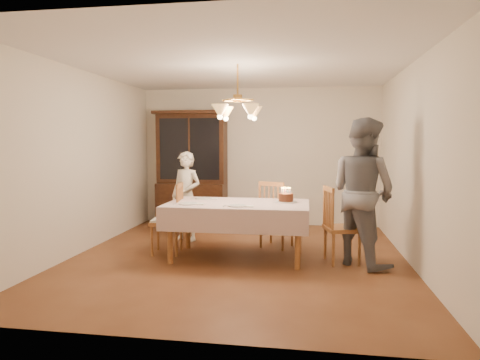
% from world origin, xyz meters
% --- Properties ---
extents(ground, '(5.00, 5.00, 0.00)m').
position_xyz_m(ground, '(0.00, 0.00, 0.00)').
color(ground, brown).
rests_on(ground, ground).
extents(room_shell, '(5.00, 5.00, 5.00)m').
position_xyz_m(room_shell, '(0.00, 0.00, 1.58)').
color(room_shell, white).
rests_on(room_shell, ground).
extents(dining_table, '(1.90, 1.10, 0.76)m').
position_xyz_m(dining_table, '(0.00, 0.00, 0.68)').
color(dining_table, brown).
rests_on(dining_table, ground).
extents(china_hutch, '(1.38, 0.54, 2.16)m').
position_xyz_m(china_hutch, '(-1.26, 2.25, 1.04)').
color(china_hutch, black).
rests_on(china_hutch, ground).
extents(chair_far_side, '(0.56, 0.55, 1.00)m').
position_xyz_m(chair_far_side, '(0.47, 0.69, 0.44)').
color(chair_far_side, brown).
rests_on(chair_far_side, ground).
extents(chair_left_end, '(0.47, 0.49, 1.00)m').
position_xyz_m(chair_left_end, '(-1.02, 0.08, 0.45)').
color(chair_left_end, brown).
rests_on(chair_left_end, ground).
extents(chair_right_end, '(0.51, 0.53, 1.00)m').
position_xyz_m(chair_right_end, '(1.37, -0.01, 0.44)').
color(chair_right_end, brown).
rests_on(chair_right_end, ground).
extents(elderly_woman, '(0.61, 0.50, 1.43)m').
position_xyz_m(elderly_woman, '(-0.99, 0.91, 0.71)').
color(elderly_woman, beige).
rests_on(elderly_woman, ground).
extents(adult_in_grey, '(1.14, 1.15, 1.88)m').
position_xyz_m(adult_in_grey, '(1.62, -0.06, 0.94)').
color(adult_in_grey, slate).
rests_on(adult_in_grey, ground).
extents(birthday_cake, '(0.30, 0.30, 0.20)m').
position_xyz_m(birthday_cake, '(0.64, 0.15, 0.81)').
color(birthday_cake, white).
rests_on(birthday_cake, dining_table).
extents(place_setting_near_left, '(0.40, 0.25, 0.02)m').
position_xyz_m(place_setting_near_left, '(-0.61, -0.23, 0.77)').
color(place_setting_near_left, white).
rests_on(place_setting_near_left, dining_table).
extents(place_setting_near_right, '(0.38, 0.24, 0.02)m').
position_xyz_m(place_setting_near_right, '(0.06, -0.33, 0.77)').
color(place_setting_near_right, white).
rests_on(place_setting_near_right, dining_table).
extents(place_setting_far_left, '(0.39, 0.24, 0.02)m').
position_xyz_m(place_setting_far_left, '(-0.54, 0.32, 0.77)').
color(place_setting_far_left, white).
rests_on(place_setting_far_left, dining_table).
extents(chandelier, '(0.62, 0.62, 0.73)m').
position_xyz_m(chandelier, '(-0.00, -0.00, 1.98)').
color(chandelier, '#BF8C3F').
rests_on(chandelier, ground).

